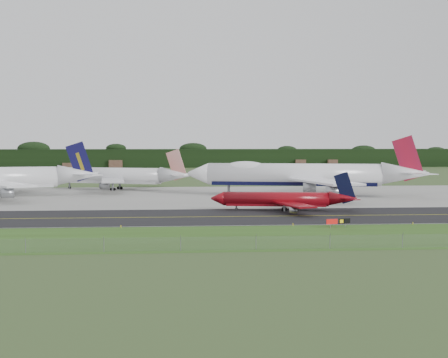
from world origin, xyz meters
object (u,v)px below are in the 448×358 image
(jet_ba_747, at_px, (302,175))
(taxiway_sign, at_px, (338,221))
(jet_star_tail, at_px, (116,176))
(jet_red_737, at_px, (284,200))

(jet_ba_747, distance_m, taxiway_sign, 74.47)
(jet_star_tail, distance_m, taxiway_sign, 115.05)
(jet_red_737, relative_size, taxiway_sign, 6.99)
(jet_red_737, distance_m, jet_star_tail, 85.22)
(jet_ba_747, height_order, taxiway_sign, jet_ba_747)
(jet_star_tail, relative_size, taxiway_sign, 10.42)
(jet_star_tail, xyz_separation_m, taxiway_sign, (53.59, -101.74, -3.63))
(jet_red_737, height_order, taxiway_sign, jet_red_737)
(jet_red_737, bearing_deg, jet_star_tail, 124.44)
(jet_red_737, distance_m, taxiway_sign, 31.98)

